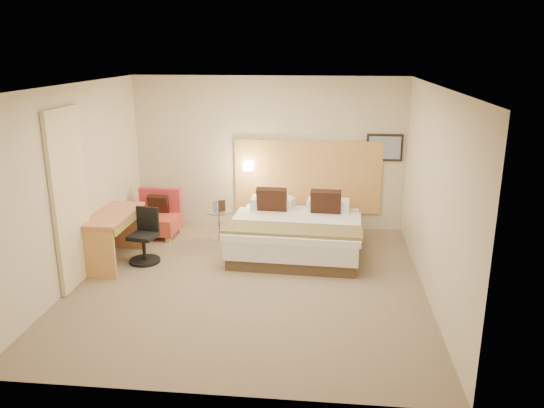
# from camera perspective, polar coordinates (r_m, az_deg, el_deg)

# --- Properties ---
(floor) EXTENTS (4.80, 5.00, 0.02)m
(floor) POSITION_cam_1_polar(r_m,az_deg,el_deg) (7.50, -2.47, -8.54)
(floor) COLOR #776650
(floor) RESTS_ON ground
(ceiling) EXTENTS (4.80, 5.00, 0.02)m
(ceiling) POSITION_cam_1_polar(r_m,az_deg,el_deg) (6.81, -2.76, 12.69)
(ceiling) COLOR white
(ceiling) RESTS_ON floor
(wall_back) EXTENTS (4.80, 0.02, 2.70)m
(wall_back) POSITION_cam_1_polar(r_m,az_deg,el_deg) (9.46, -0.37, 5.46)
(wall_back) COLOR beige
(wall_back) RESTS_ON floor
(wall_front) EXTENTS (4.80, 0.02, 2.70)m
(wall_front) POSITION_cam_1_polar(r_m,az_deg,el_deg) (4.69, -7.14, -6.33)
(wall_front) COLOR beige
(wall_front) RESTS_ON floor
(wall_left) EXTENTS (0.02, 5.00, 2.70)m
(wall_left) POSITION_cam_1_polar(r_m,az_deg,el_deg) (7.75, -20.52, 1.94)
(wall_left) COLOR beige
(wall_left) RESTS_ON floor
(wall_right) EXTENTS (0.02, 5.00, 2.70)m
(wall_right) POSITION_cam_1_polar(r_m,az_deg,el_deg) (7.09, 17.03, 0.98)
(wall_right) COLOR beige
(wall_right) RESTS_ON floor
(headboard_panel) EXTENTS (2.60, 0.04, 1.30)m
(headboard_panel) POSITION_cam_1_polar(r_m,az_deg,el_deg) (9.45, 3.84, 2.94)
(headboard_panel) COLOR tan
(headboard_panel) RESTS_ON wall_back
(art_frame) EXTENTS (0.62, 0.03, 0.47)m
(art_frame) POSITION_cam_1_polar(r_m,az_deg,el_deg) (9.40, 12.01, 5.96)
(art_frame) COLOR black
(art_frame) RESTS_ON wall_back
(art_canvas) EXTENTS (0.54, 0.01, 0.39)m
(art_canvas) POSITION_cam_1_polar(r_m,az_deg,el_deg) (9.38, 12.03, 5.94)
(art_canvas) COLOR #778EA4
(art_canvas) RESTS_ON wall_back
(lamp_arm) EXTENTS (0.02, 0.12, 0.02)m
(lamp_arm) POSITION_cam_1_polar(r_m,az_deg,el_deg) (9.45, -2.54, 4.20)
(lamp_arm) COLOR silver
(lamp_arm) RESTS_ON wall_back
(lamp_shade) EXTENTS (0.15, 0.15, 0.15)m
(lamp_shade) POSITION_cam_1_polar(r_m,az_deg,el_deg) (9.40, -2.59, 4.13)
(lamp_shade) COLOR #FFEDC6
(lamp_shade) RESTS_ON wall_back
(curtain) EXTENTS (0.06, 0.90, 2.42)m
(curtain) POSITION_cam_1_polar(r_m,az_deg,el_deg) (7.55, -20.90, 0.50)
(curtain) COLOR beige
(curtain) RESTS_ON wall_left
(bottle_a) EXTENTS (0.07, 0.07, 0.18)m
(bottle_a) POSITION_cam_1_polar(r_m,az_deg,el_deg) (9.02, -6.21, -0.19)
(bottle_a) COLOR #79A3BC
(bottle_a) RESTS_ON side_table
(bottle_b) EXTENTS (0.07, 0.07, 0.18)m
(bottle_b) POSITION_cam_1_polar(r_m,az_deg,el_deg) (9.04, -6.08, -0.15)
(bottle_b) COLOR #788CB9
(bottle_b) RESTS_ON side_table
(menu_folder) EXTENTS (0.12, 0.08, 0.20)m
(menu_folder) POSITION_cam_1_polar(r_m,az_deg,el_deg) (8.98, -5.42, -0.18)
(menu_folder) COLOR #3B2618
(menu_folder) RESTS_ON side_table
(bed) EXTENTS (2.10, 2.05, 0.99)m
(bed) POSITION_cam_1_polar(r_m,az_deg,el_deg) (8.50, 2.65, -3.05)
(bed) COLOR #483724
(bed) RESTS_ON floor
(lounge_chair) EXTENTS (0.78, 0.69, 0.79)m
(lounge_chair) POSITION_cam_1_polar(r_m,az_deg,el_deg) (9.44, -12.26, -1.44)
(lounge_chair) COLOR #9F884B
(lounge_chair) RESTS_ON floor
(side_table) EXTENTS (0.58, 0.58, 0.50)m
(side_table) POSITION_cam_1_polar(r_m,az_deg,el_deg) (9.09, -5.73, -2.09)
(side_table) COLOR silver
(side_table) RESTS_ON floor
(desk) EXTENTS (0.59, 1.27, 0.79)m
(desk) POSITION_cam_1_polar(r_m,az_deg,el_deg) (8.28, -16.62, -2.06)
(desk) COLOR #C1724B
(desk) RESTS_ON floor
(desk_chair) EXTENTS (0.54, 0.54, 0.83)m
(desk_chair) POSITION_cam_1_polar(r_m,az_deg,el_deg) (8.31, -13.51, -3.81)
(desk_chair) COLOR black
(desk_chair) RESTS_ON floor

